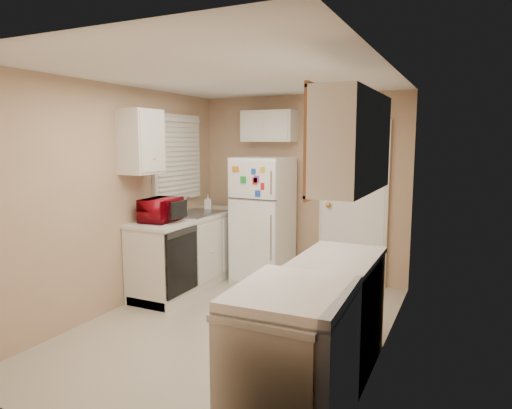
% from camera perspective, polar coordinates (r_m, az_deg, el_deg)
% --- Properties ---
extents(floor, '(3.80, 3.80, 0.00)m').
position_cam_1_polar(floor, '(4.64, -2.74, -15.01)').
color(floor, beige).
rests_on(floor, ground).
extents(ceiling, '(3.80, 3.80, 0.00)m').
position_cam_1_polar(ceiling, '(4.31, -2.96, 15.81)').
color(ceiling, white).
rests_on(ceiling, floor).
extents(wall_left, '(3.80, 3.80, 0.00)m').
position_cam_1_polar(wall_left, '(5.12, -16.78, 0.78)').
color(wall_left, tan).
rests_on(wall_left, floor).
extents(wall_right, '(3.80, 3.80, 0.00)m').
position_cam_1_polar(wall_right, '(3.86, 15.78, -1.42)').
color(wall_right, tan).
rests_on(wall_right, floor).
extents(wall_back, '(2.80, 2.80, 0.00)m').
position_cam_1_polar(wall_back, '(6.05, 5.70, 2.13)').
color(wall_back, tan).
rests_on(wall_back, floor).
extents(wall_front, '(2.80, 2.80, 0.00)m').
position_cam_1_polar(wall_front, '(2.82, -21.51, -5.09)').
color(wall_front, tan).
rests_on(wall_front, floor).
extents(left_counter, '(0.60, 1.80, 0.90)m').
position_cam_1_polar(left_counter, '(5.78, -8.23, -5.75)').
color(left_counter, silver).
rests_on(left_counter, floor).
extents(dishwasher, '(0.03, 0.58, 0.72)m').
position_cam_1_polar(dishwasher, '(5.13, -9.25, -7.07)').
color(dishwasher, black).
rests_on(dishwasher, floor).
extents(sink, '(0.54, 0.74, 0.16)m').
position_cam_1_polar(sink, '(5.82, -7.49, -1.51)').
color(sink, gray).
rests_on(sink, left_counter).
extents(microwave, '(0.50, 0.30, 0.32)m').
position_cam_1_polar(microwave, '(5.29, -11.82, -0.47)').
color(microwave, maroon).
rests_on(microwave, left_counter).
extents(soap_bottle, '(0.12, 0.12, 0.20)m').
position_cam_1_polar(soap_bottle, '(6.14, -6.01, 0.33)').
color(soap_bottle, silver).
rests_on(soap_bottle, left_counter).
extents(window_blinds, '(0.10, 0.98, 1.08)m').
position_cam_1_polar(window_blinds, '(5.89, -9.76, 5.80)').
color(window_blinds, silver).
rests_on(window_blinds, wall_left).
extents(upper_cabinet_left, '(0.30, 0.45, 0.70)m').
position_cam_1_polar(upper_cabinet_left, '(5.16, -14.15, 7.61)').
color(upper_cabinet_left, silver).
rests_on(upper_cabinet_left, wall_left).
extents(refrigerator, '(0.69, 0.67, 1.60)m').
position_cam_1_polar(refrigerator, '(5.89, 0.89, -1.90)').
color(refrigerator, white).
rests_on(refrigerator, floor).
extents(cabinet_over_fridge, '(0.70, 0.30, 0.40)m').
position_cam_1_polar(cabinet_over_fridge, '(6.03, 1.68, 9.76)').
color(cabinet_over_fridge, silver).
rests_on(cabinet_over_fridge, wall_back).
extents(interior_door, '(0.86, 0.06, 2.08)m').
position_cam_1_polar(interior_door, '(5.83, 12.03, -0.00)').
color(interior_door, white).
rests_on(interior_door, floor).
extents(right_counter, '(0.60, 2.00, 0.90)m').
position_cam_1_polar(right_counter, '(3.39, 7.69, -15.77)').
color(right_counter, silver).
rests_on(right_counter, floor).
extents(stove, '(0.68, 0.83, 0.98)m').
position_cam_1_polar(stove, '(2.87, 4.50, -19.42)').
color(stove, white).
rests_on(stove, floor).
extents(upper_cabinet_right, '(0.30, 1.20, 0.70)m').
position_cam_1_polar(upper_cabinet_right, '(3.35, 12.17, 7.62)').
color(upper_cabinet_right, silver).
rests_on(upper_cabinet_right, wall_right).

